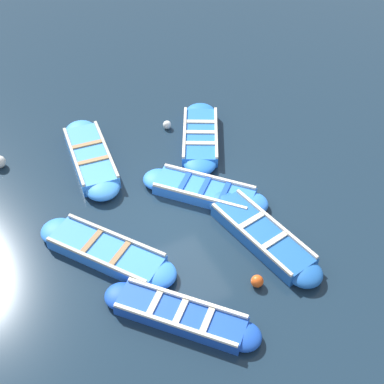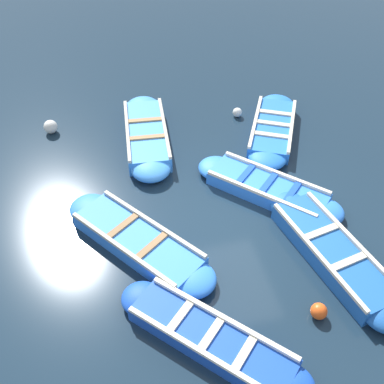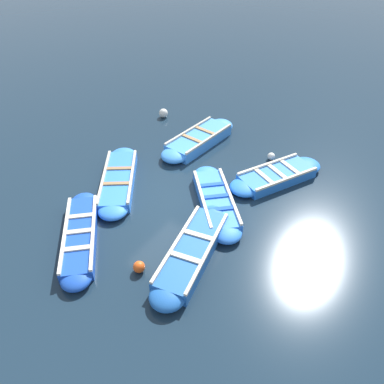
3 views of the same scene
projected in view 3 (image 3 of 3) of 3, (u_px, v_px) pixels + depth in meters
The scene contains 10 objects.
ground_plane at pixel (176, 199), 11.23m from camera, with size 120.00×120.00×0.00m, color #162838.
boat_drifting at pixel (119, 180), 11.73m from camera, with size 3.54×2.90×0.38m.
boat_inner_gap at pixel (216, 201), 10.93m from camera, with size 3.13×3.00×0.38m.
boat_broadside at pixel (192, 251), 9.35m from camera, with size 3.84×1.54×0.42m.
boat_tucked at pixel (80, 236), 9.81m from camera, with size 3.14×2.99×0.37m.
boat_end_of_row at pixel (199, 140), 13.61m from camera, with size 3.71×1.28×0.45m.
boat_near_quay at pixel (276, 176), 11.91m from camera, with size 3.45×2.40×0.38m.
buoy_orange_near at pixel (139, 267), 9.00m from camera, with size 0.29×0.29×0.29m, color #E05119.
buoy_yellow_far at pixel (271, 156), 12.86m from camera, with size 0.26×0.26×0.26m, color silver.
buoy_white_drifting at pixel (163, 113), 15.31m from camera, with size 0.36×0.36×0.36m, color silver.
Camera 3 is at (-6.94, -5.21, 7.15)m, focal length 35.00 mm.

